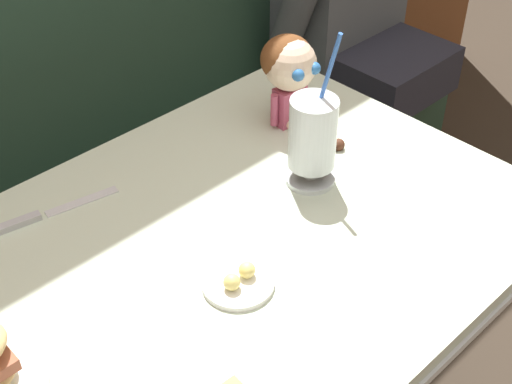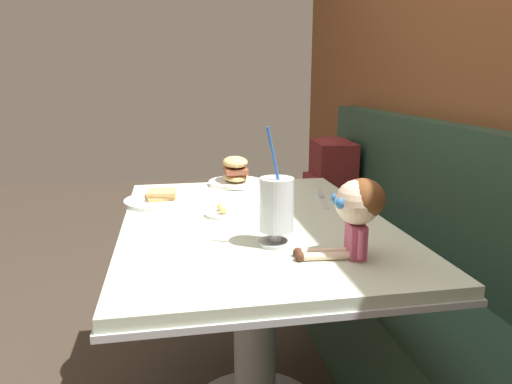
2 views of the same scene
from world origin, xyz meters
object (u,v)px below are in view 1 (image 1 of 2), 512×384
milkshake_glass (313,138)px  seated_doll (290,69)px  butter_saucer (238,281)px  butter_knife (36,217)px

milkshake_glass → seated_doll: milkshake_glass is taller
milkshake_glass → butter_saucer: milkshake_glass is taller
butter_saucer → butter_knife: size_ratio=0.51×
milkshake_glass → butter_knife: 0.53m
butter_knife → seated_doll: 0.58m
butter_saucer → seated_doll: (0.41, 0.28, 0.12)m
butter_knife → seated_doll: size_ratio=1.05×
milkshake_glass → seated_doll: size_ratio=1.41×
milkshake_glass → butter_saucer: size_ratio=2.62×
milkshake_glass → butter_knife: (-0.44, 0.27, -0.10)m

